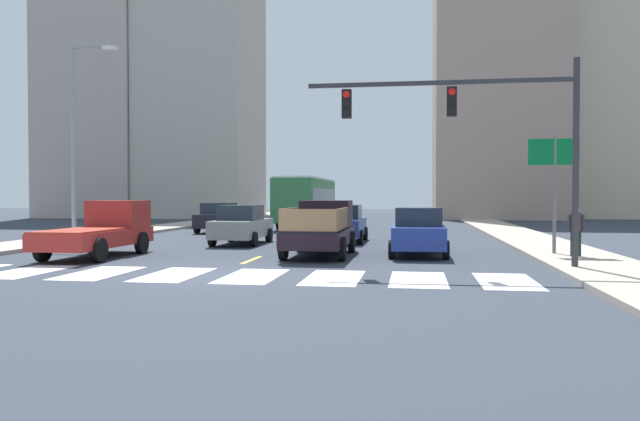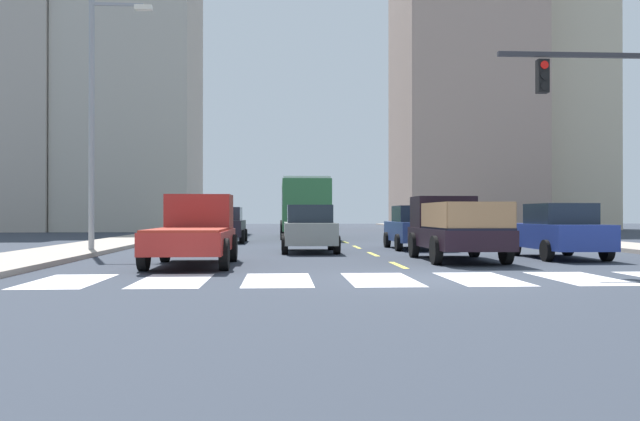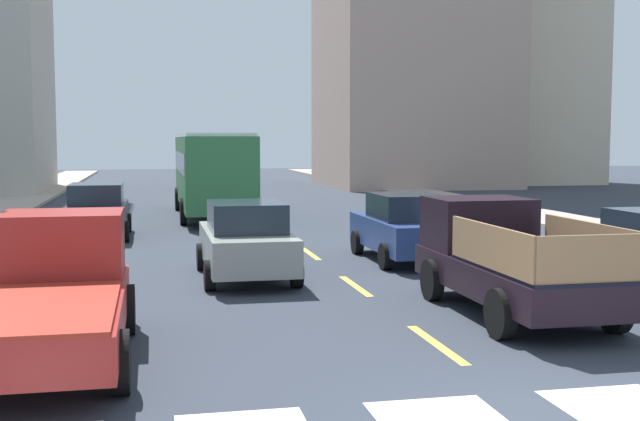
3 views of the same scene
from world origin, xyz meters
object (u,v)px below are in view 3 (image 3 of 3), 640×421
at_px(sedan_far, 246,240).
at_px(pickup_stakebed, 505,259).
at_px(sedan_near_right, 405,227).
at_px(city_bus, 211,168).
at_px(pickup_dark, 55,292).
at_px(sedan_mid, 97,211).

bearing_deg(sedan_far, pickup_stakebed, -45.73).
bearing_deg(sedan_near_right, sedan_far, -154.07).
height_order(city_bus, sedan_near_right, city_bus).
bearing_deg(sedan_near_right, pickup_stakebed, -88.32).
distance_m(pickup_dark, sedan_mid, 14.36).
bearing_deg(pickup_stakebed, sedan_far, 132.00).
xyz_separation_m(city_bus, sedan_mid, (-4.05, -6.31, -1.09)).
distance_m(city_bus, sedan_far, 14.84).
relative_size(city_bus, sedan_mid, 2.45).
bearing_deg(city_bus, pickup_stakebed, -77.27).
height_order(pickup_stakebed, pickup_dark, same).
xyz_separation_m(city_bus, sedan_far, (-0.32, -14.80, -1.09)).
xyz_separation_m(pickup_stakebed, city_bus, (-3.88, 19.11, 1.02)).
bearing_deg(pickup_dark, city_bus, 82.35).
relative_size(pickup_stakebed, sedan_far, 1.18).
relative_size(pickup_stakebed, sedan_near_right, 1.18).
xyz_separation_m(pickup_stakebed, sedan_far, (-4.20, 4.32, -0.08)).
distance_m(sedan_near_right, sedan_mid, 10.40).
relative_size(sedan_far, sedan_near_right, 1.00).
bearing_deg(city_bus, pickup_dark, -98.98).
relative_size(sedan_far, sedan_mid, 1.00).
height_order(sedan_near_right, sedan_mid, same).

